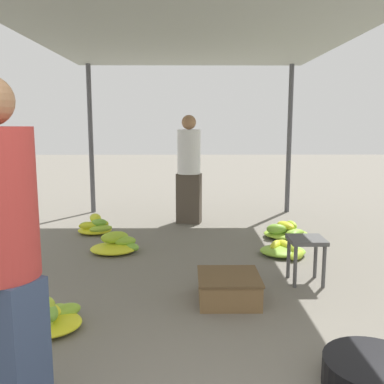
% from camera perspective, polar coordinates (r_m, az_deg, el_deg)
% --- Properties ---
extents(canopy_post_back_left, '(0.08, 0.08, 2.52)m').
position_cam_1_polar(canopy_post_back_left, '(7.57, -13.33, 6.78)').
color(canopy_post_back_left, '#4C4C51').
rests_on(canopy_post_back_left, ground).
extents(canopy_post_back_right, '(0.08, 0.08, 2.52)m').
position_cam_1_polar(canopy_post_back_right, '(7.59, 12.84, 6.80)').
color(canopy_post_back_right, '#4C4C51').
rests_on(canopy_post_back_right, ground).
extents(canopy_tarp, '(3.81, 6.25, 0.04)m').
position_cam_1_polar(canopy_tarp, '(4.57, -0.04, 21.80)').
color(canopy_tarp, '#9EA399').
rests_on(canopy_tarp, canopy_post_front_left).
extents(vendor_foreground, '(0.51, 0.51, 1.76)m').
position_cam_1_polar(vendor_foreground, '(2.25, -24.25, -7.93)').
color(vendor_foreground, '#384766').
rests_on(vendor_foreground, ground).
extents(stool, '(0.34, 0.34, 0.45)m').
position_cam_1_polar(stool, '(4.32, 15.00, -7.09)').
color(stool, '#4C4C4C').
rests_on(stool, ground).
extents(basin_black, '(0.60, 0.60, 0.18)m').
position_cam_1_polar(basin_black, '(2.92, 23.21, -21.53)').
color(basin_black, black).
rests_on(basin_black, ground).
extents(banana_pile_left_0, '(0.52, 0.52, 0.26)m').
position_cam_1_polar(banana_pile_left_0, '(3.53, -18.67, -15.58)').
color(banana_pile_left_0, '#AAC82E').
rests_on(banana_pile_left_0, ground).
extents(banana_pile_left_1, '(0.62, 0.49, 0.25)m').
position_cam_1_polar(banana_pile_left_1, '(5.29, -10.09, -7.01)').
color(banana_pile_left_1, '#8DBD33').
rests_on(banana_pile_left_1, ground).
extents(banana_pile_left_2, '(0.53, 0.48, 0.27)m').
position_cam_1_polar(banana_pile_left_2, '(6.22, -12.74, -4.51)').
color(banana_pile_left_2, yellow).
rests_on(banana_pile_left_2, ground).
extents(banana_pile_right_0, '(0.60, 0.71, 0.23)m').
position_cam_1_polar(banana_pile_right_0, '(5.97, 12.41, -5.19)').
color(banana_pile_right_0, '#98C131').
rests_on(banana_pile_right_0, ground).
extents(banana_pile_right_1, '(0.54, 0.57, 0.15)m').
position_cam_1_polar(banana_pile_right_1, '(5.22, 12.27, -7.56)').
color(banana_pile_right_1, '#CCD628').
rests_on(banana_pile_right_1, ground).
extents(crate_near, '(0.54, 0.54, 0.24)m').
position_cam_1_polar(crate_near, '(3.85, 4.92, -12.63)').
color(crate_near, brown).
rests_on(crate_near, ground).
extents(shopper_walking_mid, '(0.43, 0.43, 1.67)m').
position_cam_1_polar(shopper_walking_mid, '(6.58, -0.41, 3.25)').
color(shopper_walking_mid, '#4C4238').
rests_on(shopper_walking_mid, ground).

